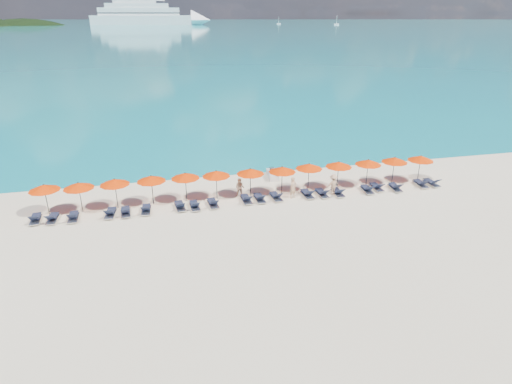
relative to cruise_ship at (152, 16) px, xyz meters
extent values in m
plane|color=beige|center=(1.86, -553.90, -10.36)|extent=(1400.00, 1400.00, 0.00)
cube|color=#1FA9B2|center=(1.86, 106.10, -10.35)|extent=(1600.00, 1300.00, 0.01)
ellipsoid|color=black|center=(-148.14, 6.10, -45.36)|extent=(162.00, 126.00, 85.50)
cube|color=white|center=(-12.66, 1.16, -4.94)|extent=(120.61, 32.46, 10.83)
cone|color=white|center=(58.52, -5.37, -4.94)|extent=(25.91, 25.91, 23.83)
cube|color=white|center=(-14.81, 1.36, 4.81)|extent=(96.59, 27.05, 8.66)
cube|color=white|center=(-16.97, 1.56, 11.30)|extent=(75.04, 22.93, 5.42)
cube|color=white|center=(-19.13, 1.76, 15.64)|extent=(51.01, 17.52, 3.79)
cube|color=black|center=(-14.81, 1.36, 3.18)|extent=(97.79, 27.37, 0.97)
cube|color=black|center=(-14.81, 1.36, 6.97)|extent=(95.38, 26.73, 0.97)
cube|color=white|center=(218.05, -55.67, -9.54)|extent=(6.14, 2.05, 1.64)
cylinder|color=white|center=(218.05, -55.67, -4.22)|extent=(0.37, 0.37, 10.23)
cube|color=white|center=(159.79, -3.16, -9.66)|extent=(5.25, 1.75, 1.40)
cylinder|color=white|center=(159.79, -3.16, -5.11)|extent=(0.31, 0.31, 8.74)
cube|color=silver|center=(4.62, -545.29, -10.09)|extent=(0.98, 2.16, 0.48)
cube|color=black|center=(4.61, -545.47, -9.75)|extent=(0.52, 0.91, 0.31)
cylinder|color=black|center=(4.67, -544.77, -9.61)|extent=(0.48, 0.10, 0.05)
imported|color=tan|center=(4.98, -549.86, -9.53)|extent=(0.72, 0.62, 1.66)
imported|color=tan|center=(1.11, -548.73, -9.62)|extent=(0.83, 0.68, 1.48)
imported|color=tan|center=(8.20, -549.89, -9.54)|extent=(1.10, 0.59, 1.64)
cylinder|color=black|center=(-12.49, -548.75, -9.26)|extent=(0.05, 0.05, 2.20)
cone|color=#E93200|center=(-12.49, -548.75, -8.34)|extent=(2.10, 2.10, 0.42)
sphere|color=black|center=(-12.49, -548.75, -8.12)|extent=(0.08, 0.08, 0.08)
cylinder|color=black|center=(-10.26, -548.89, -9.26)|extent=(0.05, 0.05, 2.20)
cone|color=#E93200|center=(-10.26, -548.89, -8.34)|extent=(2.10, 2.10, 0.42)
sphere|color=black|center=(-10.26, -548.89, -8.12)|extent=(0.08, 0.08, 0.08)
cylinder|color=black|center=(-7.88, -548.73, -9.26)|extent=(0.05, 0.05, 2.20)
cone|color=#E93200|center=(-7.88, -548.73, -8.34)|extent=(2.10, 2.10, 0.42)
sphere|color=black|center=(-7.88, -548.73, -8.12)|extent=(0.08, 0.08, 0.08)
cylinder|color=black|center=(-5.36, -548.64, -9.26)|extent=(0.05, 0.05, 2.20)
cone|color=#E93200|center=(-5.36, -548.64, -8.34)|extent=(2.10, 2.10, 0.42)
sphere|color=black|center=(-5.36, -548.64, -8.12)|extent=(0.08, 0.08, 0.08)
cylinder|color=black|center=(-2.93, -548.61, -9.26)|extent=(0.05, 0.05, 2.20)
cone|color=#E93200|center=(-2.93, -548.61, -8.34)|extent=(2.10, 2.10, 0.42)
sphere|color=black|center=(-2.93, -548.61, -8.12)|extent=(0.08, 0.08, 0.08)
cylinder|color=black|center=(-0.65, -548.68, -9.26)|extent=(0.05, 0.05, 2.20)
cone|color=#E93200|center=(-0.65, -548.68, -8.34)|extent=(2.10, 2.10, 0.42)
sphere|color=black|center=(-0.65, -548.68, -8.12)|extent=(0.08, 0.08, 0.08)
cylinder|color=black|center=(1.92, -548.78, -9.26)|extent=(0.05, 0.05, 2.20)
cone|color=#E93200|center=(1.92, -548.78, -8.34)|extent=(2.10, 2.10, 0.42)
sphere|color=black|center=(1.92, -548.78, -8.12)|extent=(0.08, 0.08, 0.08)
cylinder|color=black|center=(4.38, -548.90, -9.26)|extent=(0.05, 0.05, 2.20)
cone|color=#E93200|center=(4.38, -548.90, -8.34)|extent=(2.10, 2.10, 0.42)
sphere|color=black|center=(4.38, -548.90, -8.12)|extent=(0.08, 0.08, 0.08)
cylinder|color=black|center=(6.61, -548.69, -9.26)|extent=(0.05, 0.05, 2.20)
cone|color=#E93200|center=(6.61, -548.69, -8.34)|extent=(2.10, 2.10, 0.42)
sphere|color=black|center=(6.61, -548.69, -8.12)|extent=(0.08, 0.08, 0.08)
cylinder|color=black|center=(9.04, -548.78, -9.26)|extent=(0.05, 0.05, 2.20)
cone|color=#E93200|center=(9.04, -548.78, -8.34)|extent=(2.10, 2.10, 0.42)
sphere|color=black|center=(9.04, -548.78, -8.12)|extent=(0.08, 0.08, 0.08)
cylinder|color=black|center=(11.56, -548.82, -9.26)|extent=(0.05, 0.05, 2.20)
cone|color=#E93200|center=(11.56, -548.82, -8.34)|extent=(2.10, 2.10, 0.42)
sphere|color=black|center=(11.56, -548.82, -8.12)|extent=(0.08, 0.08, 0.08)
cylinder|color=black|center=(13.92, -548.76, -9.26)|extent=(0.05, 0.05, 2.20)
cone|color=#E93200|center=(13.92, -548.76, -8.34)|extent=(2.10, 2.10, 0.42)
sphere|color=black|center=(13.92, -548.76, -8.12)|extent=(0.08, 0.08, 0.08)
cylinder|color=black|center=(16.22, -548.86, -9.26)|extent=(0.05, 0.05, 2.20)
cone|color=#E93200|center=(16.22, -548.86, -8.34)|extent=(2.10, 2.10, 0.42)
sphere|color=black|center=(16.22, -548.86, -8.12)|extent=(0.08, 0.08, 0.08)
cube|color=silver|center=(-13.13, -549.78, -10.22)|extent=(0.75, 1.74, 0.06)
cube|color=#192037|center=(-13.15, -549.53, -10.06)|extent=(0.64, 1.14, 0.04)
cube|color=#192037|center=(-13.09, -550.33, -9.81)|extent=(0.59, 0.58, 0.43)
cube|color=silver|center=(-12.03, -549.96, -10.22)|extent=(0.67, 1.72, 0.06)
cube|color=#192037|center=(-12.02, -549.71, -10.06)|extent=(0.58, 1.12, 0.04)
cube|color=#192037|center=(-12.05, -550.51, -9.81)|extent=(0.57, 0.55, 0.43)
cube|color=silver|center=(-10.70, -550.04, -10.22)|extent=(0.68, 1.72, 0.06)
cube|color=#192037|center=(-10.71, -549.79, -10.06)|extent=(0.59, 1.12, 0.04)
cube|color=#192037|center=(-10.68, -550.59, -9.81)|extent=(0.57, 0.55, 0.43)
cube|color=silver|center=(-8.28, -549.97, -10.22)|extent=(0.78, 1.75, 0.06)
cube|color=#192037|center=(-8.26, -549.72, -10.06)|extent=(0.65, 1.15, 0.04)
cube|color=#192037|center=(-8.34, -550.52, -9.81)|extent=(0.60, 0.59, 0.43)
cube|color=silver|center=(-7.28, -550.03, -10.22)|extent=(0.71, 1.73, 0.06)
cube|color=#192037|center=(-7.29, -549.78, -10.06)|extent=(0.61, 1.13, 0.04)
cube|color=#192037|center=(-7.25, -550.57, -9.81)|extent=(0.58, 0.57, 0.43)
cube|color=silver|center=(-5.89, -549.95, -10.22)|extent=(0.70, 1.73, 0.06)
cube|color=#192037|center=(-5.87, -549.70, -10.06)|extent=(0.60, 1.13, 0.04)
cube|color=#192037|center=(-5.91, -550.49, -9.81)|extent=(0.58, 0.56, 0.43)
cube|color=silver|center=(-3.51, -549.90, -10.22)|extent=(0.79, 1.75, 0.06)
cube|color=#192037|center=(-3.53, -549.65, -10.06)|extent=(0.66, 1.15, 0.04)
cube|color=#192037|center=(-3.45, -550.45, -9.81)|extent=(0.60, 0.59, 0.43)
cube|color=silver|center=(-2.48, -550.06, -10.22)|extent=(0.72, 1.73, 0.06)
cube|color=#192037|center=(-2.50, -549.81, -10.06)|extent=(0.62, 1.13, 0.04)
cube|color=#192037|center=(-2.45, -550.61, -9.81)|extent=(0.58, 0.57, 0.43)
cube|color=silver|center=(-1.14, -549.96, -10.22)|extent=(0.76, 1.74, 0.06)
cube|color=#192037|center=(-1.16, -549.71, -10.06)|extent=(0.64, 1.14, 0.04)
cube|color=#192037|center=(-1.10, -550.51, -9.81)|extent=(0.59, 0.58, 0.43)
cube|color=silver|center=(1.37, -549.79, -10.22)|extent=(0.68, 1.72, 0.06)
cube|color=#192037|center=(1.36, -549.54, -10.06)|extent=(0.59, 1.12, 0.04)
cube|color=#192037|center=(1.39, -550.34, -9.81)|extent=(0.57, 0.56, 0.43)
cube|color=silver|center=(2.38, -549.82, -10.22)|extent=(0.67, 1.72, 0.06)
cube|color=#192037|center=(2.37, -549.57, -10.06)|extent=(0.58, 1.12, 0.04)
cube|color=#192037|center=(2.40, -550.37, -9.81)|extent=(0.57, 0.55, 0.43)
cube|color=silver|center=(3.66, -549.80, -10.22)|extent=(0.73, 1.74, 0.06)
cube|color=#192037|center=(3.64, -549.55, -10.06)|extent=(0.62, 1.13, 0.04)
cube|color=#192037|center=(3.70, -550.35, -9.81)|extent=(0.58, 0.57, 0.43)
cube|color=silver|center=(6.14, -549.85, -10.22)|extent=(0.67, 1.72, 0.06)
cube|color=#192037|center=(6.13, -549.60, -10.06)|extent=(0.59, 1.12, 0.04)
cube|color=#192037|center=(6.15, -550.40, -9.81)|extent=(0.57, 0.55, 0.43)
cube|color=silver|center=(7.28, -549.98, -10.22)|extent=(0.67, 1.72, 0.06)
cube|color=#192037|center=(7.27, -549.73, -10.06)|extent=(0.58, 1.12, 0.04)
cube|color=#192037|center=(7.30, -550.53, -9.81)|extent=(0.57, 0.55, 0.43)
cube|color=silver|center=(8.54, -550.07, -10.22)|extent=(0.65, 1.71, 0.06)
cube|color=#192037|center=(8.54, -549.82, -10.06)|extent=(0.57, 1.11, 0.04)
cube|color=#192037|center=(8.53, -550.62, -9.81)|extent=(0.56, 0.55, 0.43)
cube|color=silver|center=(11.02, -550.05, -10.22)|extent=(0.76, 1.75, 0.06)
cube|color=#192037|center=(11.04, -549.80, -10.06)|extent=(0.64, 1.14, 0.04)
cube|color=#192037|center=(10.97, -550.60, -9.81)|extent=(0.59, 0.58, 0.43)
cube|color=silver|center=(12.00, -549.77, -10.22)|extent=(0.66, 1.71, 0.06)
cube|color=#192037|center=(12.00, -549.52, -10.06)|extent=(0.58, 1.11, 0.04)
cube|color=#192037|center=(11.98, -550.32, -9.81)|extent=(0.56, 0.55, 0.43)
cube|color=silver|center=(13.41, -550.14, -10.22)|extent=(0.79, 1.75, 0.06)
cube|color=#192037|center=(13.44, -549.89, -10.06)|extent=(0.66, 1.15, 0.04)
cube|color=#192037|center=(13.35, -550.69, -9.81)|extent=(0.60, 0.59, 0.43)
cube|color=silver|center=(15.84, -549.92, -10.22)|extent=(0.72, 1.73, 0.06)
cube|color=#192037|center=(15.86, -549.67, -10.06)|extent=(0.61, 1.13, 0.04)
cube|color=#192037|center=(15.81, -550.46, -9.81)|extent=(0.58, 0.57, 0.43)
cube|color=silver|center=(16.82, -549.92, -10.22)|extent=(0.72, 1.73, 0.06)
cube|color=#192037|center=(16.81, -549.67, -10.06)|extent=(0.61, 1.13, 0.04)
cube|color=#192037|center=(16.86, -550.47, -9.81)|extent=(0.58, 0.57, 0.43)
camera|label=1|loc=(-4.52, -578.30, 2.62)|focal=30.00mm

